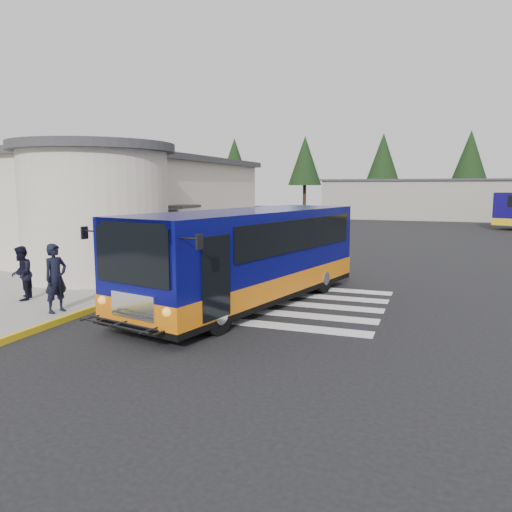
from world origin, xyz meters
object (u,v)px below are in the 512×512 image
(transit_bus, at_px, (248,260))
(pedestrian_a, at_px, (56,278))
(bollard, at_px, (100,282))
(pedestrian_b, at_px, (21,273))

(transit_bus, distance_m, pedestrian_a, 5.25)
(bollard, bearing_deg, pedestrian_a, -103.75)
(pedestrian_a, xyz_separation_m, pedestrian_b, (-1.96, 0.80, -0.12))
(pedestrian_a, bearing_deg, bollard, -3.02)
(transit_bus, distance_m, bollard, 4.28)
(bollard, bearing_deg, pedestrian_b, -165.98)
(transit_bus, height_order, bollard, transit_bus)
(pedestrian_b, distance_m, bollard, 2.38)
(transit_bus, distance_m, pedestrian_b, 6.59)
(transit_bus, xyz_separation_m, bollard, (-3.84, -1.81, -0.59))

